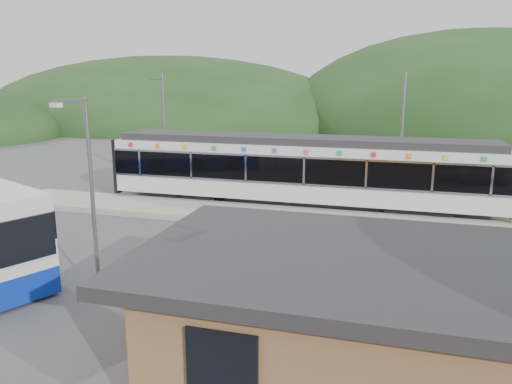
# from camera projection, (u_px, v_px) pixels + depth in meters

# --- Properties ---
(ground) EXTENTS (120.00, 120.00, 0.00)m
(ground) POSITION_uv_depth(u_px,v_px,m) (226.00, 237.00, 21.45)
(ground) COLOR #4C4C4F
(ground) RESTS_ON ground
(hills) EXTENTS (146.00, 149.00, 26.00)m
(hills) POSITION_uv_depth(u_px,v_px,m) (379.00, 216.00, 24.73)
(hills) COLOR #1E3D19
(hills) RESTS_ON ground
(platform) EXTENTS (26.00, 3.20, 0.30)m
(platform) POSITION_uv_depth(u_px,v_px,m) (249.00, 214.00, 24.51)
(platform) COLOR #9E9E99
(platform) RESTS_ON ground
(yellow_line) EXTENTS (26.00, 0.10, 0.01)m
(yellow_line) POSITION_uv_depth(u_px,v_px,m) (240.00, 218.00, 23.25)
(yellow_line) COLOR yellow
(yellow_line) RESTS_ON platform
(train) EXTENTS (20.44, 3.01, 3.74)m
(train) POSITION_uv_depth(u_px,v_px,m) (300.00, 169.00, 26.06)
(train) COLOR black
(train) RESTS_ON ground
(catenary_mast_west) EXTENTS (0.18, 1.80, 7.00)m
(catenary_mast_west) POSITION_uv_depth(u_px,v_px,m) (164.00, 129.00, 30.54)
(catenary_mast_west) COLOR slate
(catenary_mast_west) RESTS_ON ground
(catenary_mast_east) EXTENTS (0.18, 1.80, 7.00)m
(catenary_mast_east) POSITION_uv_depth(u_px,v_px,m) (401.00, 136.00, 26.76)
(catenary_mast_east) COLOR slate
(catenary_mast_east) RESTS_ON ground
(station_shelter) EXTENTS (9.20, 6.20, 3.00)m
(station_shelter) POSITION_uv_depth(u_px,v_px,m) (346.00, 316.00, 11.05)
(station_shelter) COLOR #8C603D
(station_shelter) RESTS_ON ground
(lamp_post) EXTENTS (0.46, 1.13, 6.17)m
(lamp_post) POSITION_uv_depth(u_px,v_px,m) (89.00, 184.00, 14.54)
(lamp_post) COLOR slate
(lamp_post) RESTS_ON ground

